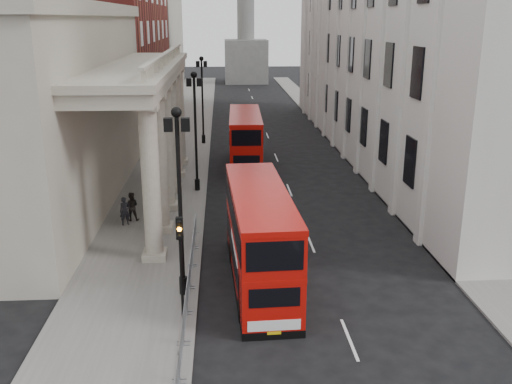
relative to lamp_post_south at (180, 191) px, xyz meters
name	(u,v)px	position (x,y,z in m)	size (l,w,h in m)	color
ground	(193,344)	(0.60, -4.00, -4.91)	(260.00, 260.00, 0.00)	black
sidewalk_west	(174,158)	(-2.40, 26.00, -4.85)	(6.00, 140.00, 0.12)	slate
sidewalk_east	(360,156)	(14.10, 26.00, -4.85)	(3.00, 140.00, 0.12)	slate
kerb	(208,158)	(0.55, 26.00, -4.84)	(0.20, 140.00, 0.14)	slate
portico_building	(38,114)	(-9.90, 14.00, 1.09)	(9.00, 28.00, 12.00)	gray
brick_building	(115,26)	(-9.90, 44.00, 6.09)	(9.00, 32.00, 22.00)	maroon
west_building_far	(150,30)	(-9.90, 76.00, 5.09)	(9.00, 30.00, 20.00)	gray
east_building	(390,10)	(16.60, 28.00, 7.59)	(8.00, 55.00, 25.00)	beige
lamp_post_south	(180,191)	(0.00, 0.00, 0.00)	(1.05, 0.44, 8.32)	black
lamp_post_mid	(195,123)	(0.00, 16.00, 0.00)	(1.05, 0.44, 8.32)	black
lamp_post_north	(202,94)	(0.00, 32.00, 0.00)	(1.05, 0.44, 8.32)	black
traffic_light	(180,249)	(0.10, -2.02, -1.80)	(0.28, 0.33, 4.30)	black
crowd_barriers	(187,301)	(0.25, -1.77, -4.24)	(0.50, 18.75, 1.10)	gray
bus_near	(260,235)	(3.47, 1.24, -2.59)	(2.94, 10.40, 4.45)	#BA0E08
bus_far	(245,139)	(3.72, 22.80, -2.57)	(2.76, 10.42, 4.47)	#B10D08
pedestrian_a	(125,211)	(-3.98, 9.09, -3.95)	(0.62, 0.40, 1.69)	black
pedestrian_b	(131,206)	(-3.71, 9.83, -3.91)	(0.86, 0.67, 1.77)	black
pedestrian_c	(154,172)	(-3.24, 17.89, -3.95)	(0.82, 0.54, 1.69)	black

